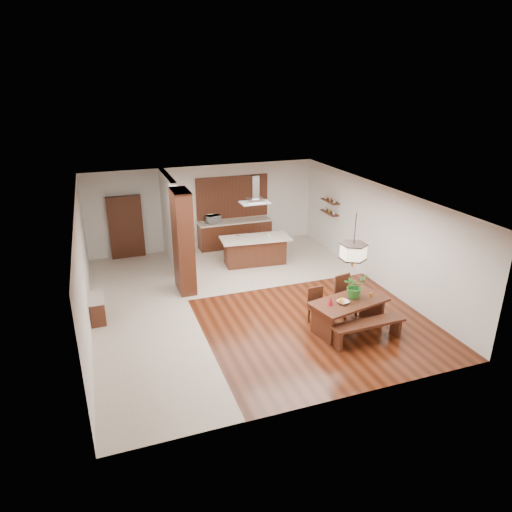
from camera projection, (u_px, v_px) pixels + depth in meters
name	position (u px, v px, depth m)	size (l,w,h in m)	color
room_shell	(245.00, 228.00, 11.69)	(9.00, 9.04, 2.92)	#3B170A
tile_hallway	(143.00, 316.00, 11.57)	(2.50, 9.00, 0.01)	beige
tile_kitchen	(258.00, 262.00, 15.02)	(5.50, 4.00, 0.01)	beige
soffit_band	(245.00, 197.00, 11.39)	(8.00, 9.00, 0.02)	#412210
partition_pier	(183.00, 242.00, 12.52)	(0.45, 1.00, 2.90)	#32170E
partition_stub	(170.00, 221.00, 14.37)	(0.18, 2.40, 2.90)	silver
hallway_console	(97.00, 309.00, 11.30)	(0.37, 0.88, 0.63)	#32170E
hallway_doorway	(126.00, 227.00, 15.07)	(1.10, 0.20, 2.10)	#32170E
rear_counter	(235.00, 234.00, 16.26)	(2.60, 0.62, 0.95)	#32170E
kitchen_window	(232.00, 197.00, 16.03)	(2.60, 0.08, 1.50)	brown
shelf_lower	(329.00, 213.00, 15.42)	(0.26, 0.90, 0.04)	#32170E
shelf_upper	(330.00, 201.00, 15.27)	(0.26, 0.90, 0.04)	#32170E
dining_table	(349.00, 308.00, 10.81)	(1.97, 1.28, 0.76)	#32170E
dining_bench	(367.00, 332.00, 10.40)	(1.79, 0.39, 0.50)	#32170E
dining_chair_left	(318.00, 307.00, 11.06)	(0.41, 0.41, 0.93)	#32170E
dining_chair_right	(347.00, 296.00, 11.49)	(0.46, 0.46, 1.04)	#32170E
pendant_lantern	(354.00, 241.00, 10.19)	(0.64, 0.64, 1.31)	beige
foliage_plant	(355.00, 286.00, 10.79)	(0.53, 0.46, 0.59)	#276E24
fruit_bowl	(343.00, 302.00, 10.59)	(0.27, 0.27, 0.07)	beige
napkin_cone	(331.00, 301.00, 10.49)	(0.13, 0.13, 0.20)	#B70D1D
gold_ornament	(371.00, 295.00, 10.91)	(0.07, 0.07, 0.10)	gold
kitchen_island	(255.00, 250.00, 14.71)	(2.28, 1.15, 0.91)	#32170E
range_hood	(255.00, 189.00, 13.98)	(0.90, 0.55, 0.87)	silver
island_cup	(269.00, 236.00, 14.55)	(0.12, 0.12, 0.10)	silver
microwave	(213.00, 219.00, 15.83)	(0.48, 0.33, 0.27)	#B3B6BA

